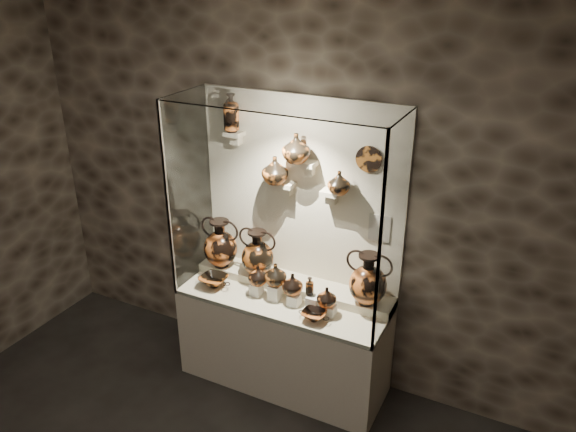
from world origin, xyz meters
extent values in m
cube|color=#2E251D|center=(0.00, 2.50, 1.60)|extent=(5.00, 0.02, 3.20)
cube|color=beige|center=(0.00, 2.18, 0.40)|extent=(1.70, 0.60, 0.80)
cube|color=#C1B595|center=(0.00, 2.18, 0.82)|extent=(1.68, 0.58, 0.03)
cube|color=#C1B595|center=(0.00, 2.35, 0.85)|extent=(1.70, 0.25, 0.10)
cube|color=beige|center=(0.00, 2.50, 1.60)|extent=(1.70, 0.03, 1.60)
cube|color=white|center=(0.00, 1.88, 1.60)|extent=(1.70, 0.01, 1.60)
cube|color=white|center=(-0.85, 2.18, 1.60)|extent=(0.01, 0.60, 1.60)
cube|color=white|center=(0.85, 2.18, 1.60)|extent=(0.01, 0.60, 1.60)
cube|color=white|center=(0.00, 2.18, 2.40)|extent=(1.70, 0.60, 0.01)
cube|color=gray|center=(-0.84, 1.89, 1.60)|extent=(0.02, 0.02, 1.60)
cube|color=gray|center=(0.84, 1.89, 1.60)|extent=(0.02, 0.02, 1.60)
cube|color=silver|center=(-0.22, 2.13, 0.88)|extent=(0.09, 0.09, 0.10)
cube|color=silver|center=(-0.05, 2.13, 0.90)|extent=(0.09, 0.09, 0.13)
cube|color=silver|center=(0.12, 2.13, 0.88)|extent=(0.09, 0.09, 0.09)
cube|color=silver|center=(0.28, 2.13, 0.89)|extent=(0.09, 0.09, 0.12)
cube|color=silver|center=(0.42, 2.13, 0.87)|extent=(0.09, 0.09, 0.08)
cube|color=beige|center=(-0.55, 2.42, 2.05)|extent=(0.14, 0.12, 0.04)
cube|color=beige|center=(-0.10, 2.42, 1.70)|extent=(0.14, 0.12, 0.04)
cube|color=beige|center=(0.10, 2.42, 1.90)|extent=(0.10, 0.12, 0.04)
cube|color=beige|center=(0.28, 2.42, 1.70)|extent=(0.14, 0.12, 0.04)
imported|color=#C96226|center=(-0.20, 2.13, 1.01)|extent=(0.20, 0.20, 0.17)
imported|color=#A3511C|center=(-0.05, 2.15, 1.05)|extent=(0.21, 0.21, 0.18)
imported|color=#C96226|center=(0.10, 2.14, 1.01)|extent=(0.19, 0.19, 0.17)
imported|color=#C96226|center=(0.40, 2.12, 0.99)|extent=(0.19, 0.19, 0.16)
imported|color=#A3511C|center=(-0.16, 2.37, 1.83)|extent=(0.26, 0.26, 0.22)
imported|color=#A3511C|center=(0.02, 2.36, 2.03)|extent=(0.25, 0.25, 0.22)
imported|color=#A3511C|center=(0.36, 2.39, 1.81)|extent=(0.20, 0.20, 0.18)
cylinder|color=#A45B20|center=(0.55, 2.47, 1.99)|extent=(0.20, 0.02, 0.20)
cube|color=beige|center=(0.66, 2.47, 1.46)|extent=(0.16, 0.01, 0.21)
camera|label=1|loc=(1.73, -1.22, 3.28)|focal=35.00mm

